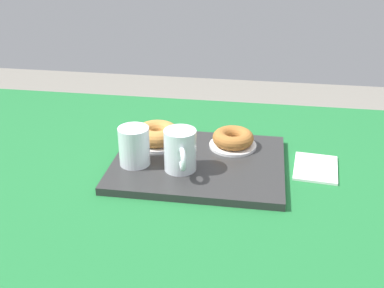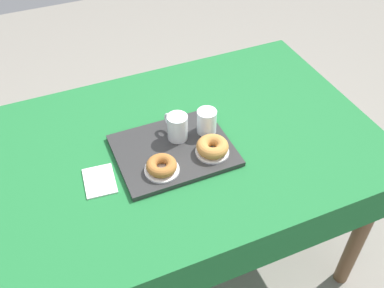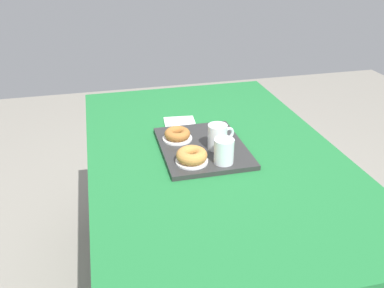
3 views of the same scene
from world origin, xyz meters
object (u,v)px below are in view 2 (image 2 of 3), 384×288
Objects in this scene: serving_tray at (174,150)px; donut_plate_right at (212,152)px; sugar_donut_left at (162,166)px; sugar_donut_right at (212,147)px; paper_napkin at (100,181)px; dining_table at (174,161)px; tea_mug_left at (177,128)px; water_glass_near at (207,123)px; donut_plate_left at (162,170)px.

donut_plate_right is (0.12, -0.07, 0.01)m from serving_tray.
sugar_donut_left is 0.20m from donut_plate_right.
sugar_donut_left reaches higher than donut_plate_right.
sugar_donut_right reaches higher than paper_napkin.
sugar_donut_left is at bearing -126.28° from dining_table.
tea_mug_left reaches higher than water_glass_near.
sugar_donut_right is at bearing -31.42° from serving_tray.
tea_mug_left reaches higher than serving_tray.
sugar_donut_left reaches higher than paper_napkin.
sugar_donut_right is at bearing -104.79° from water_glass_near.
donut_plate_left reaches higher than dining_table.
sugar_donut_left reaches higher than donut_plate_left.
dining_table is 13.54× the size of tea_mug_left.
water_glass_near is 0.68× the size of paper_napkin.
dining_table is at bearing 132.42° from sugar_donut_right.
sugar_donut_right is (0.12, -0.07, 0.04)m from serving_tray.
donut_plate_right is 0.40m from paper_napkin.
sugar_donut_left is 0.22m from paper_napkin.
donut_plate_right is at bearing 3.73° from donut_plate_left.
sugar_donut_right reaches higher than serving_tray.
sugar_donut_left is (0.00, 0.00, 0.02)m from donut_plate_left.
serving_tray is at bearing 148.58° from sugar_donut_right.
paper_napkin is (-0.43, -0.07, -0.06)m from water_glass_near.
donut_plate_left is 0.21m from paper_napkin.
donut_plate_left is at bearing -151.33° from water_glass_near.
tea_mug_left is 0.33m from paper_napkin.
serving_tray is at bearing -125.09° from tea_mug_left.
paper_napkin is at bearing -170.73° from water_glass_near.
water_glass_near reaches higher than paper_napkin.
dining_table is 0.20m from sugar_donut_left.
sugar_donut_left is 0.76× the size of paper_napkin.
serving_tray reaches higher than dining_table.
serving_tray is 0.14m from donut_plate_right.
sugar_donut_right is (0.19, 0.01, 0.00)m from sugar_donut_left.
sugar_donut_left is at bearing -131.69° from serving_tray.
donut_plate_left is 0.88× the size of paper_napkin.
serving_tray is 4.40× the size of water_glass_near.
water_glass_near reaches higher than donut_plate_right.
water_glass_near is 0.81× the size of sugar_donut_right.
donut_plate_right is at bearing 3.73° from sugar_donut_left.
water_glass_near is 0.77× the size of donut_plate_left.
water_glass_near is (0.13, -0.00, 0.15)m from dining_table.
dining_table is 0.11m from serving_tray.
water_glass_near is at bearing 14.07° from serving_tray.
paper_napkin is (-0.32, -0.08, -0.06)m from tea_mug_left.
paper_napkin is (-0.20, 0.05, -0.02)m from donut_plate_left.
donut_plate_right is (-0.03, -0.11, -0.04)m from water_glass_near.
donut_plate_right is 0.02m from sugar_donut_right.
tea_mug_left reaches higher than dining_table.
sugar_donut_right is (0.08, -0.12, -0.02)m from tea_mug_left.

